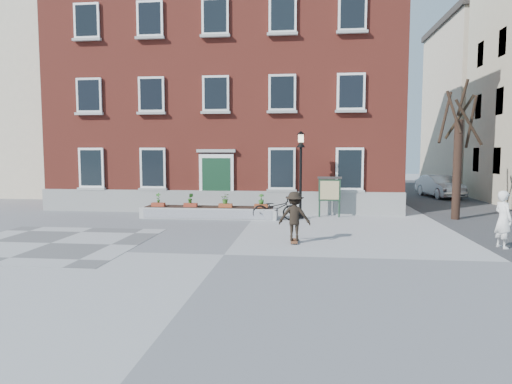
# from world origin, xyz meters

# --- Properties ---
(ground) EXTENTS (100.00, 100.00, 0.00)m
(ground) POSITION_xyz_m (0.00, 0.00, 0.00)
(ground) COLOR gray
(ground) RESTS_ON ground
(checker_patch) EXTENTS (6.00, 6.00, 0.01)m
(checker_patch) POSITION_xyz_m (-6.00, 1.00, 0.01)
(checker_patch) COLOR #535356
(checker_patch) RESTS_ON ground
(distant_building) EXTENTS (10.00, 12.00, 13.00)m
(distant_building) POSITION_xyz_m (-18.00, 20.00, 6.50)
(distant_building) COLOR beige
(distant_building) RESTS_ON ground
(bicycle) EXTENTS (2.09, 0.99, 1.05)m
(bicycle) POSITION_xyz_m (1.04, 6.81, 0.53)
(bicycle) COLOR black
(bicycle) RESTS_ON ground
(parked_car) EXTENTS (2.29, 4.63, 1.46)m
(parked_car) POSITION_xyz_m (11.08, 17.98, 0.73)
(parked_car) COLOR #B0B2B5
(parked_car) RESTS_ON ground
(bystander) EXTENTS (0.60, 0.76, 1.81)m
(bystander) POSITION_xyz_m (8.51, 1.88, 0.91)
(bystander) COLOR white
(bystander) RESTS_ON ground
(brick_building) EXTENTS (18.40, 10.85, 12.60)m
(brick_building) POSITION_xyz_m (-2.00, 13.98, 6.30)
(brick_building) COLOR maroon
(brick_building) RESTS_ON ground
(planter_assembly) EXTENTS (6.20, 1.12, 1.15)m
(planter_assembly) POSITION_xyz_m (-1.99, 7.18, 0.31)
(planter_assembly) COLOR #B9B9B4
(planter_assembly) RESTS_ON ground
(bare_tree) EXTENTS (1.83, 1.83, 6.16)m
(bare_tree) POSITION_xyz_m (9.01, 8.01, 2.79)
(bare_tree) COLOR #311E15
(bare_tree) RESTS_ON ground
(lamp_post) EXTENTS (0.40, 0.40, 3.93)m
(lamp_post) POSITION_xyz_m (2.12, 7.52, 2.54)
(lamp_post) COLOR black
(lamp_post) RESTS_ON ground
(notice_board) EXTENTS (1.10, 0.16, 1.87)m
(notice_board) POSITION_xyz_m (3.44, 8.09, 1.26)
(notice_board) COLOR #1A3423
(notice_board) RESTS_ON ground
(skateboarder) EXTENTS (1.08, 0.78, 1.71)m
(skateboarder) POSITION_xyz_m (2.01, 2.01, 0.89)
(skateboarder) COLOR brown
(skateboarder) RESTS_ON ground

